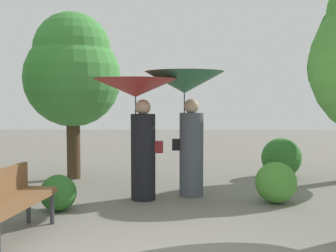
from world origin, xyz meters
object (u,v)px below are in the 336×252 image
tree_near_left (72,70)px  person_right (186,102)px  person_left (138,108)px  park_bench (8,198)px

tree_near_left → person_right: bearing=-34.1°
person_left → tree_near_left: bearing=42.5°
person_right → park_bench: 3.41m
park_bench → person_right: bearing=-35.9°
person_left → tree_near_left: tree_near_left is taller
park_bench → tree_near_left: 4.33m
park_bench → tree_near_left: bearing=9.8°
person_left → park_bench: size_ratio=1.31×
person_left → tree_near_left: 2.55m
person_left → park_bench: person_left is taller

